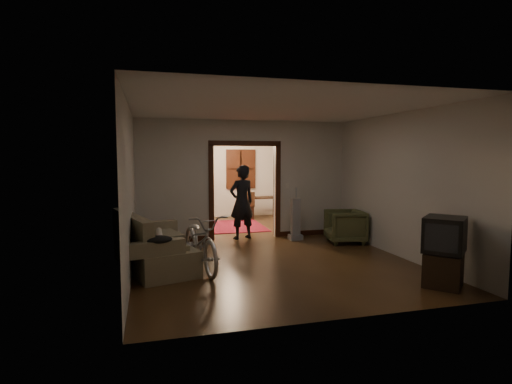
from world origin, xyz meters
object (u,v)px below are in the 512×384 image
object	(u,v)px
sofa	(154,241)
person	(242,202)
bicycle	(201,241)
desk	(263,208)
armchair	(345,226)
locker	(183,194)

from	to	relation	value
sofa	person	distance (m)	2.91
bicycle	desk	world-z (taller)	bicycle
desk	sofa	bearing A→B (deg)	-117.52
armchair	desk	distance (m)	4.01
locker	armchair	bearing A→B (deg)	-47.42
sofa	desk	world-z (taller)	sofa
armchair	sofa	bearing A→B (deg)	-65.86
sofa	armchair	distance (m)	4.33
armchair	person	world-z (taller)	person
person	desk	bearing A→B (deg)	-133.12
locker	sofa	bearing A→B (deg)	-96.47
sofa	desk	bearing A→B (deg)	38.75
armchair	desk	size ratio (longest dim) A/B	0.90
desk	bicycle	bearing A→B (deg)	-109.50
sofa	desk	xyz separation A→B (m)	(3.41, 4.91, -0.14)
sofa	locker	xyz separation A→B (m)	(0.93, 5.08, 0.34)
bicycle	person	size ratio (longest dim) A/B	1.08
person	locker	size ratio (longest dim) A/B	1.06
person	bicycle	bearing A→B (deg)	43.47
bicycle	locker	size ratio (longest dim) A/B	1.15
sofa	armchair	size ratio (longest dim) A/B	2.54
sofa	desk	size ratio (longest dim) A/B	2.29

